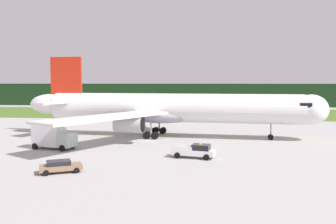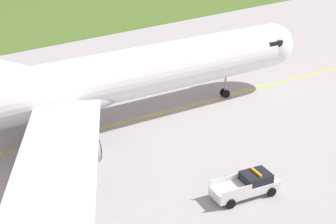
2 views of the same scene
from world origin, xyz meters
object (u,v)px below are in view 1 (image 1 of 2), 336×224
object	(u,v)px
airliner	(168,109)
ops_pickup_truck	(195,151)
catering_truck	(53,136)
staff_car	(60,166)
apron_cone	(195,152)

from	to	relation	value
airliner	ops_pickup_truck	distance (m)	18.52
ops_pickup_truck	catering_truck	world-z (taller)	catering_truck
catering_truck	ops_pickup_truck	bearing A→B (deg)	-10.81
staff_car	apron_cone	bearing A→B (deg)	38.96
ops_pickup_truck	staff_car	distance (m)	16.57
catering_truck	apron_cone	size ratio (longest dim) A/B	9.46
catering_truck	staff_car	size ratio (longest dim) A/B	1.40
ops_pickup_truck	staff_car	bearing A→B (deg)	-147.70
catering_truck	staff_car	world-z (taller)	catering_truck
airliner	staff_car	distance (m)	27.83
catering_truck	apron_cone	distance (m)	20.57
airliner	ops_pickup_truck	size ratio (longest dim) A/B	9.29
ops_pickup_truck	catering_truck	bearing A→B (deg)	169.19
airliner	staff_car	xyz separation A→B (m)	(-8.65, -26.11, -4.25)
ops_pickup_truck	airliner	bearing A→B (deg)	107.24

